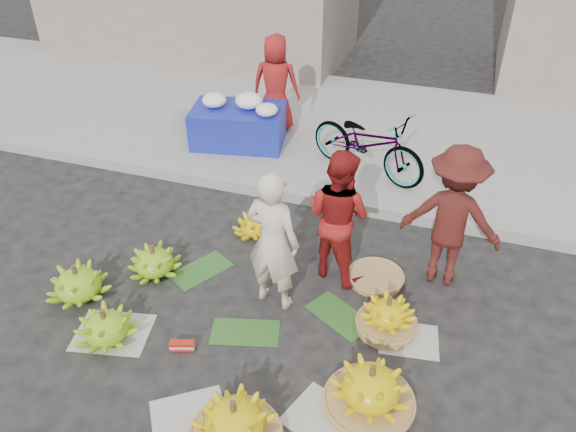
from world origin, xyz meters
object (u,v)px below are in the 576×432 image
(banana_bunch_0, at_px, (78,283))
(flower_table, at_px, (239,123))
(vendor_cream, at_px, (273,242))
(bicycle, at_px, (368,143))
(banana_bunch_4, at_px, (370,390))

(banana_bunch_0, height_order, flower_table, flower_table)
(banana_bunch_0, bearing_deg, flower_table, 84.34)
(vendor_cream, bearing_deg, bicycle, -90.10)
(vendor_cream, bearing_deg, banana_bunch_0, 24.90)
(banana_bunch_4, height_order, vendor_cream, vendor_cream)
(flower_table, height_order, bicycle, bicycle)
(bicycle, bearing_deg, flower_table, 104.08)
(vendor_cream, relative_size, bicycle, 0.87)
(vendor_cream, bearing_deg, banana_bunch_4, 148.86)
(vendor_cream, height_order, bicycle, vendor_cream)
(banana_bunch_0, bearing_deg, vendor_cream, 16.60)
(banana_bunch_0, xyz_separation_m, vendor_cream, (1.91, 0.57, 0.57))
(bicycle, bearing_deg, vendor_cream, -166.29)
(banana_bunch_4, relative_size, bicycle, 0.48)
(vendor_cream, distance_m, bicycle, 2.66)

